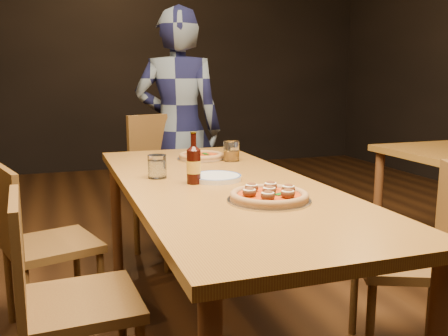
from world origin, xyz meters
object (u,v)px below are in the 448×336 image
object	(u,v)px
chair_main_e	(407,260)
amber_glass	(231,151)
chair_main_sw	(52,243)
chair_end	(176,185)
pizza_margherita	(201,156)
pizza_meatball	(269,195)
plate_stack	(216,178)
beer_bottle	(194,166)
diner	(179,130)
chair_main_nw	(80,301)
water_glass	(157,166)
table_main	(220,198)

from	to	relation	value
chair_main_e	amber_glass	world-z (taller)	chair_main_e
chair_main_sw	chair_end	bearing A→B (deg)	-62.97
chair_main_e	pizza_margherita	size ratio (longest dim) A/B	3.37
chair_main_sw	pizza_meatball	size ratio (longest dim) A/B	2.74
pizza_margherita	plate_stack	size ratio (longest dim) A/B	1.16
beer_bottle	amber_glass	xyz separation A→B (m)	(0.34, 0.48, -0.02)
chair_main_sw	plate_stack	size ratio (longest dim) A/B	3.77
diner	chair_main_nw	bearing A→B (deg)	86.94
chair_main_e	chair_main_sw	bearing A→B (deg)	-94.91
pizza_margherita	water_glass	xyz separation A→B (m)	(-0.33, -0.42, 0.04)
pizza_meatball	diner	size ratio (longest dim) A/B	0.19
chair_main_sw	plate_stack	world-z (taller)	chair_main_sw
chair_main_e	water_glass	world-z (taller)	chair_main_e
chair_main_e	chair_end	bearing A→B (deg)	-133.94
table_main	water_glass	distance (m)	0.32
pizza_margherita	table_main	bearing A→B (deg)	-98.58
chair_main_e	amber_glass	size ratio (longest dim) A/B	8.28
chair_main_sw	diner	bearing A→B (deg)	-57.65
chair_main_e	plate_stack	bearing A→B (deg)	-96.13
chair_end	beer_bottle	world-z (taller)	chair_end
water_glass	pizza_meatball	bearing A→B (deg)	-60.86
plate_stack	chair_end	bearing A→B (deg)	85.71
table_main	amber_glass	bearing A→B (deg)	65.11
chair_main_e	plate_stack	world-z (taller)	chair_main_e
chair_main_sw	amber_glass	xyz separation A→B (m)	(0.93, 0.08, 0.38)
chair_main_e	beer_bottle	xyz separation A→B (m)	(-0.82, 0.36, 0.39)
pizza_margherita	amber_glass	size ratio (longest dim) A/B	2.46
chair_main_sw	table_main	bearing A→B (deg)	-136.28
beer_bottle	chair_end	bearing A→B (deg)	80.39
pizza_meatball	diner	world-z (taller)	diner
plate_stack	amber_glass	bearing A→B (deg)	62.41
chair_main_sw	chair_end	distance (m)	1.08
table_main	chair_end	size ratio (longest dim) A/B	2.03
plate_stack	amber_glass	distance (m)	0.50
pizza_meatball	chair_main_nw	bearing A→B (deg)	173.25
beer_bottle	pizza_meatball	bearing A→B (deg)	-64.51
chair_main_e	pizza_meatball	size ratio (longest dim) A/B	2.85
chair_main_nw	plate_stack	xyz separation A→B (m)	(0.61, 0.33, 0.33)
chair_main_nw	amber_glass	distance (m)	1.20
table_main	pizza_meatball	size ratio (longest dim) A/B	6.51
chair_end	pizza_margherita	distance (m)	0.61
chair_main_e	chair_end	size ratio (longest dim) A/B	0.89
table_main	chair_main_sw	world-z (taller)	chair_main_sw
chair_end	pizza_margherita	world-z (taller)	chair_end
chair_end	beer_bottle	xyz separation A→B (m)	(-0.19, -1.14, 0.33)
chair_main_sw	chair_end	world-z (taller)	chair_end
pizza_meatball	beer_bottle	world-z (taller)	beer_bottle
pizza_margherita	amber_glass	bearing A→B (deg)	-39.34
diner	amber_glass	bearing A→B (deg)	115.75
chair_main_e	beer_bottle	size ratio (longest dim) A/B	4.08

